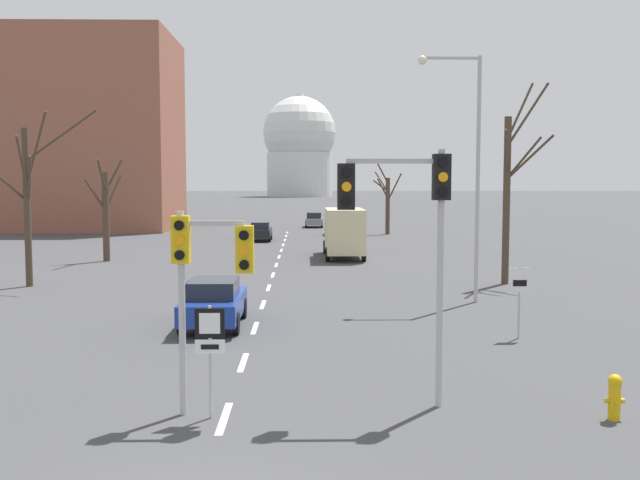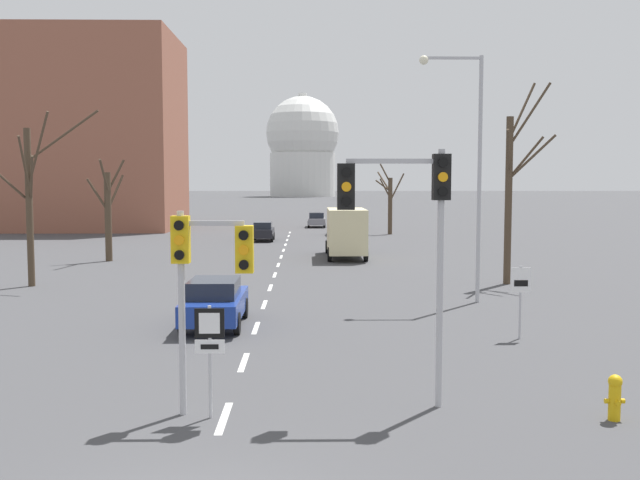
{
  "view_description": "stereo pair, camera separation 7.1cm",
  "coord_description": "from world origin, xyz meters",
  "px_view_note": "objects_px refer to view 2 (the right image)",
  "views": [
    {
      "loc": [
        1.63,
        -9.46,
        4.77
      ],
      "look_at": [
        1.98,
        6.15,
        3.51
      ],
      "focal_mm": 40.0,
      "sensor_mm": 36.0,
      "label": 1
    },
    {
      "loc": [
        1.7,
        -9.47,
        4.77
      ],
      "look_at": [
        1.98,
        6.15,
        3.51
      ],
      "focal_mm": 40.0,
      "sensor_mm": 36.0,
      "label": 2
    }
  ],
  "objects_px": {
    "traffic_signal_centre_tall": "(204,262)",
    "delivery_truck": "(346,231)",
    "traffic_signal_near_right": "(409,212)",
    "sedan_far_left": "(215,302)",
    "fire_hydrant": "(615,396)",
    "sedan_mid_centre": "(263,231)",
    "route_sign_post": "(210,342)",
    "street_lamp_right": "(469,154)",
    "speed_limit_sign": "(521,290)",
    "sedan_near_left": "(316,220)",
    "sedan_near_right": "(338,226)"
  },
  "relations": [
    {
      "from": "street_lamp_right",
      "to": "delivery_truck",
      "type": "distance_m",
      "value": 17.99
    },
    {
      "from": "sedan_near_right",
      "to": "traffic_signal_centre_tall",
      "type": "bearing_deg",
      "value": -95.57
    },
    {
      "from": "delivery_truck",
      "to": "fire_hydrant",
      "type": "bearing_deg",
      "value": -83.18
    },
    {
      "from": "sedan_far_left",
      "to": "delivery_truck",
      "type": "xyz_separation_m",
      "value": [
        5.51,
        21.64,
        0.87
      ]
    },
    {
      "from": "sedan_near_left",
      "to": "fire_hydrant",
      "type": "bearing_deg",
      "value": -85.22
    },
    {
      "from": "route_sign_post",
      "to": "delivery_truck",
      "type": "relative_size",
      "value": 0.32
    },
    {
      "from": "sedan_mid_centre",
      "to": "fire_hydrant",
      "type": "bearing_deg",
      "value": -77.55
    },
    {
      "from": "traffic_signal_centre_tall",
      "to": "route_sign_post",
      "type": "height_order",
      "value": "traffic_signal_centre_tall"
    },
    {
      "from": "speed_limit_sign",
      "to": "sedan_near_right",
      "type": "relative_size",
      "value": 0.58
    },
    {
      "from": "street_lamp_right",
      "to": "sedan_near_left",
      "type": "xyz_separation_m",
      "value": [
        -5.43,
        48.2,
        -5.09
      ]
    },
    {
      "from": "speed_limit_sign",
      "to": "traffic_signal_near_right",
      "type": "bearing_deg",
      "value": -123.75
    },
    {
      "from": "fire_hydrant",
      "to": "delivery_truck",
      "type": "xyz_separation_m",
      "value": [
        -3.73,
        31.23,
        1.19
      ]
    },
    {
      "from": "speed_limit_sign",
      "to": "delivery_truck",
      "type": "height_order",
      "value": "delivery_truck"
    },
    {
      "from": "sedan_far_left",
      "to": "sedan_mid_centre",
      "type": "bearing_deg",
      "value": 90.93
    },
    {
      "from": "speed_limit_sign",
      "to": "sedan_near_right",
      "type": "distance_m",
      "value": 43.47
    },
    {
      "from": "sedan_near_left",
      "to": "delivery_truck",
      "type": "height_order",
      "value": "delivery_truck"
    },
    {
      "from": "fire_hydrant",
      "to": "sedan_near_right",
      "type": "xyz_separation_m",
      "value": [
        -3.36,
        50.8,
        0.3
      ]
    },
    {
      "from": "sedan_near_left",
      "to": "delivery_truck",
      "type": "relative_size",
      "value": 0.57
    },
    {
      "from": "sedan_near_left",
      "to": "sedan_mid_centre",
      "type": "xyz_separation_m",
      "value": [
        -4.59,
        -17.94,
        0.01
      ]
    },
    {
      "from": "route_sign_post",
      "to": "fire_hydrant",
      "type": "bearing_deg",
      "value": -1.95
    },
    {
      "from": "street_lamp_right",
      "to": "sedan_near_left",
      "type": "relative_size",
      "value": 2.36
    },
    {
      "from": "traffic_signal_centre_tall",
      "to": "sedan_near_right",
      "type": "height_order",
      "value": "traffic_signal_centre_tall"
    },
    {
      "from": "sedan_mid_centre",
      "to": "route_sign_post",
      "type": "bearing_deg",
      "value": -87.83
    },
    {
      "from": "traffic_signal_near_right",
      "to": "speed_limit_sign",
      "type": "relative_size",
      "value": 2.44
    },
    {
      "from": "traffic_signal_near_right",
      "to": "sedan_near_right",
      "type": "relative_size",
      "value": 1.41
    },
    {
      "from": "traffic_signal_near_right",
      "to": "sedan_far_left",
      "type": "height_order",
      "value": "traffic_signal_near_right"
    },
    {
      "from": "traffic_signal_near_right",
      "to": "route_sign_post",
      "type": "distance_m",
      "value": 4.89
    },
    {
      "from": "sedan_far_left",
      "to": "sedan_near_left",
      "type": "bearing_deg",
      "value": 85.64
    },
    {
      "from": "fire_hydrant",
      "to": "sedan_far_left",
      "type": "height_order",
      "value": "sedan_far_left"
    },
    {
      "from": "traffic_signal_near_right",
      "to": "sedan_near_right",
      "type": "height_order",
      "value": "traffic_signal_near_right"
    },
    {
      "from": "speed_limit_sign",
      "to": "street_lamp_right",
      "type": "xyz_separation_m",
      "value": [
        -0.12,
        6.69,
        4.36
      ]
    },
    {
      "from": "traffic_signal_near_right",
      "to": "street_lamp_right",
      "type": "distance_m",
      "value": 14.02
    },
    {
      "from": "traffic_signal_centre_tall",
      "to": "fire_hydrant",
      "type": "height_order",
      "value": "traffic_signal_centre_tall"
    },
    {
      "from": "traffic_signal_centre_tall",
      "to": "sedan_far_left",
      "type": "distance_m",
      "value": 9.41
    },
    {
      "from": "fire_hydrant",
      "to": "sedan_near_right",
      "type": "relative_size",
      "value": 0.24
    },
    {
      "from": "route_sign_post",
      "to": "delivery_truck",
      "type": "bearing_deg",
      "value": 81.9
    },
    {
      "from": "fire_hydrant",
      "to": "sedan_near_left",
      "type": "relative_size",
      "value": 0.23
    },
    {
      "from": "sedan_near_left",
      "to": "sedan_near_right",
      "type": "height_order",
      "value": "sedan_near_right"
    },
    {
      "from": "route_sign_post",
      "to": "sedan_near_left",
      "type": "height_order",
      "value": "route_sign_post"
    },
    {
      "from": "delivery_truck",
      "to": "sedan_near_left",
      "type": "bearing_deg",
      "value": 92.72
    },
    {
      "from": "fire_hydrant",
      "to": "street_lamp_right",
      "type": "distance_m",
      "value": 15.17
    },
    {
      "from": "traffic_signal_centre_tall",
      "to": "street_lamp_right",
      "type": "relative_size",
      "value": 0.43
    },
    {
      "from": "traffic_signal_near_right",
      "to": "speed_limit_sign",
      "type": "height_order",
      "value": "traffic_signal_near_right"
    },
    {
      "from": "fire_hydrant",
      "to": "sedan_near_right",
      "type": "distance_m",
      "value": 50.91
    },
    {
      "from": "fire_hydrant",
      "to": "sedan_near_right",
      "type": "height_order",
      "value": "sedan_near_right"
    },
    {
      "from": "traffic_signal_centre_tall",
      "to": "delivery_truck",
      "type": "relative_size",
      "value": 0.58
    },
    {
      "from": "traffic_signal_near_right",
      "to": "sedan_far_left",
      "type": "distance_m",
      "value": 10.62
    },
    {
      "from": "traffic_signal_centre_tall",
      "to": "route_sign_post",
      "type": "xyz_separation_m",
      "value": [
        0.13,
        -0.24,
        -1.59
      ]
    },
    {
      "from": "sedan_near_right",
      "to": "sedan_mid_centre",
      "type": "height_order",
      "value": "sedan_near_right"
    },
    {
      "from": "traffic_signal_near_right",
      "to": "sedan_mid_centre",
      "type": "bearing_deg",
      "value": 97.54
    }
  ]
}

